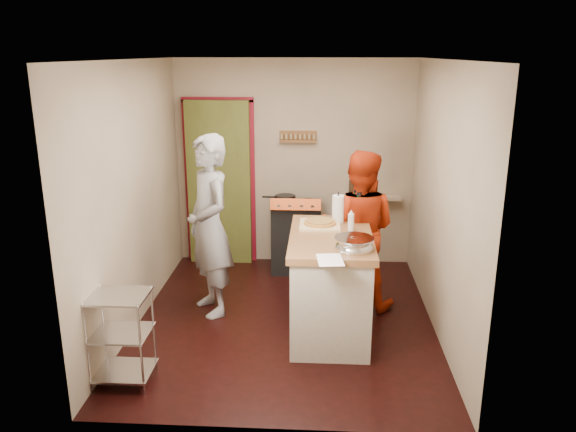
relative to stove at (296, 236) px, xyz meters
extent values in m
plane|color=black|center=(-0.05, -1.42, -0.45)|extent=(3.50, 3.50, 0.00)
cube|color=tan|center=(-0.05, 0.33, 0.85)|extent=(3.00, 0.04, 2.60)
cube|color=#565B23|center=(-1.00, 0.38, 0.60)|extent=(0.80, 0.40, 2.10)
cube|color=maroon|center=(-1.42, 0.31, 0.60)|extent=(0.06, 0.06, 2.10)
cube|color=maroon|center=(-0.58, 0.31, 0.60)|extent=(0.06, 0.06, 2.10)
cube|color=maroon|center=(-1.00, 0.31, 1.65)|extent=(0.90, 0.06, 0.06)
cube|color=brown|center=(0.00, 0.28, 1.15)|extent=(0.46, 0.09, 0.03)
cube|color=brown|center=(0.00, 0.32, 1.21)|extent=(0.46, 0.02, 0.12)
cube|color=olive|center=(0.00, 0.28, 1.21)|extent=(0.42, 0.04, 0.07)
cube|color=tan|center=(0.90, 0.23, 0.45)|extent=(0.80, 0.18, 0.04)
cube|color=black|center=(0.70, 0.23, 0.57)|extent=(0.10, 0.14, 0.22)
cube|color=tan|center=(-1.55, -1.42, 0.85)|extent=(0.04, 3.50, 2.60)
cube|color=tan|center=(1.45, -1.42, 0.85)|extent=(0.04, 3.50, 2.60)
cube|color=white|center=(-0.05, -1.42, 2.16)|extent=(3.00, 3.50, 0.02)
cube|color=black|center=(0.00, 0.01, -0.05)|extent=(0.60, 0.55, 0.80)
cube|color=black|center=(0.00, 0.01, 0.38)|extent=(0.60, 0.55, 0.06)
cube|color=#953A15|center=(0.00, -0.27, 0.47)|extent=(0.60, 0.15, 0.17)
cylinder|color=black|center=(-0.15, 0.14, 0.46)|extent=(0.26, 0.26, 0.05)
cylinder|color=silver|center=(-1.55, -2.80, -0.05)|extent=(0.02, 0.02, 0.80)
cylinder|color=silver|center=(-1.11, -2.80, -0.05)|extent=(0.02, 0.02, 0.80)
cylinder|color=silver|center=(-1.55, -2.44, -0.05)|extent=(0.02, 0.02, 0.80)
cylinder|color=silver|center=(-1.11, -2.44, -0.05)|extent=(0.02, 0.02, 0.80)
cube|color=silver|center=(-1.33, -2.62, -0.35)|extent=(0.48, 0.40, 0.02)
cube|color=silver|center=(-1.33, -2.62, 0.00)|extent=(0.48, 0.40, 0.02)
cube|color=silver|center=(-1.33, -2.62, 0.33)|extent=(0.48, 0.40, 0.02)
cube|color=beige|center=(0.40, -1.62, 0.02)|extent=(0.72, 1.26, 0.93)
cube|color=brown|center=(0.40, -1.62, 0.52)|extent=(0.78, 1.32, 0.07)
cube|color=#DCC286|center=(0.29, -1.34, 0.56)|extent=(0.40, 0.40, 0.02)
cylinder|color=#C0853C|center=(0.29, -1.34, 0.59)|extent=(0.32, 0.32, 0.02)
ellipsoid|color=silver|center=(0.59, -2.01, 0.60)|extent=(0.35, 0.35, 0.11)
cylinder|color=white|center=(0.47, -1.20, 0.69)|extent=(0.12, 0.12, 0.28)
cylinder|color=silver|center=(0.59, -1.47, 0.63)|extent=(0.06, 0.06, 0.17)
cube|color=white|center=(0.38, -2.29, 0.55)|extent=(0.24, 0.32, 0.00)
cylinder|color=black|center=(0.65, -1.09, 0.70)|extent=(0.08, 0.08, 0.31)
cylinder|color=black|center=(0.69, -1.19, 0.70)|extent=(0.08, 0.08, 0.31)
cylinder|color=black|center=(0.67, -1.19, 0.70)|extent=(0.08, 0.08, 0.31)
imported|color=silver|center=(-0.84, -1.25, 0.50)|extent=(0.75, 0.82, 1.89)
imported|color=#B22A0B|center=(0.70, -0.98, 0.40)|extent=(0.96, 0.83, 1.70)
camera|label=1|loc=(0.28, -6.68, 2.22)|focal=35.00mm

